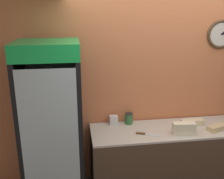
{
  "coord_description": "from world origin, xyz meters",
  "views": [
    {
      "loc": [
        -1.16,
        -2.1,
        2.38
      ],
      "look_at": [
        -0.72,
        0.88,
        1.44
      ],
      "focal_mm": 42.0,
      "sensor_mm": 36.0,
      "label": 1
    }
  ],
  "objects_px": {
    "sandwich_stack_bottom": "(184,131)",
    "napkin_dispenser": "(114,120)",
    "chefs_knife": "(145,134)",
    "sandwich_stack_middle": "(184,126)",
    "sandwich_flat_left": "(193,122)",
    "beverage_cooler": "(52,119)",
    "sandwich_flat_right": "(217,128)",
    "condiment_jar": "(129,118)"
  },
  "relations": [
    {
      "from": "sandwich_stack_bottom",
      "to": "napkin_dispenser",
      "type": "distance_m",
      "value": 0.92
    },
    {
      "from": "sandwich_stack_bottom",
      "to": "chefs_knife",
      "type": "relative_size",
      "value": 0.93
    },
    {
      "from": "sandwich_stack_bottom",
      "to": "sandwich_stack_middle",
      "type": "relative_size",
      "value": 1.01
    },
    {
      "from": "sandwich_flat_left",
      "to": "sandwich_stack_bottom",
      "type": "bearing_deg",
      "value": -133.68
    },
    {
      "from": "napkin_dispenser",
      "to": "chefs_knife",
      "type": "bearing_deg",
      "value": -46.68
    },
    {
      "from": "napkin_dispenser",
      "to": "sandwich_flat_left",
      "type": "bearing_deg",
      "value": -10.12
    },
    {
      "from": "sandwich_stack_bottom",
      "to": "sandwich_flat_left",
      "type": "distance_m",
      "value": 0.33
    },
    {
      "from": "beverage_cooler",
      "to": "sandwich_flat_left",
      "type": "bearing_deg",
      "value": 1.88
    },
    {
      "from": "sandwich_stack_middle",
      "to": "sandwich_flat_right",
      "type": "bearing_deg",
      "value": 6.47
    },
    {
      "from": "beverage_cooler",
      "to": "sandwich_flat_right",
      "type": "distance_m",
      "value": 2.09
    },
    {
      "from": "beverage_cooler",
      "to": "condiment_jar",
      "type": "distance_m",
      "value": 1.03
    },
    {
      "from": "beverage_cooler",
      "to": "napkin_dispenser",
      "type": "distance_m",
      "value": 0.84
    },
    {
      "from": "sandwich_stack_bottom",
      "to": "condiment_jar",
      "type": "relative_size",
      "value": 1.93
    },
    {
      "from": "sandwich_stack_bottom",
      "to": "chefs_knife",
      "type": "height_order",
      "value": "sandwich_stack_bottom"
    },
    {
      "from": "sandwich_stack_bottom",
      "to": "sandwich_flat_left",
      "type": "xyz_separation_m",
      "value": [
        0.23,
        0.24,
        0.0
      ]
    },
    {
      "from": "sandwich_flat_right",
      "to": "condiment_jar",
      "type": "distance_m",
      "value": 1.15
    },
    {
      "from": "sandwich_flat_right",
      "to": "napkin_dispenser",
      "type": "xyz_separation_m",
      "value": [
        -1.3,
        0.37,
        0.03
      ]
    },
    {
      "from": "chefs_knife",
      "to": "condiment_jar",
      "type": "distance_m",
      "value": 0.38
    },
    {
      "from": "chefs_knife",
      "to": "napkin_dispenser",
      "type": "relative_size",
      "value": 2.59
    },
    {
      "from": "chefs_knife",
      "to": "condiment_jar",
      "type": "relative_size",
      "value": 2.07
    },
    {
      "from": "beverage_cooler",
      "to": "sandwich_flat_right",
      "type": "bearing_deg",
      "value": -3.37
    },
    {
      "from": "sandwich_flat_right",
      "to": "sandwich_stack_bottom",
      "type": "bearing_deg",
      "value": -173.53
    },
    {
      "from": "sandwich_stack_bottom",
      "to": "sandwich_flat_right",
      "type": "height_order",
      "value": "sandwich_stack_bottom"
    },
    {
      "from": "sandwich_flat_left",
      "to": "napkin_dispenser",
      "type": "height_order",
      "value": "napkin_dispenser"
    },
    {
      "from": "beverage_cooler",
      "to": "sandwich_stack_bottom",
      "type": "distance_m",
      "value": 1.62
    },
    {
      "from": "beverage_cooler",
      "to": "sandwich_flat_right",
      "type": "xyz_separation_m",
      "value": [
        2.08,
        -0.12,
        -0.21
      ]
    },
    {
      "from": "sandwich_flat_left",
      "to": "napkin_dispenser",
      "type": "distance_m",
      "value": 1.06
    },
    {
      "from": "beverage_cooler",
      "to": "sandwich_flat_left",
      "type": "distance_m",
      "value": 1.84
    },
    {
      "from": "beverage_cooler",
      "to": "condiment_jar",
      "type": "relative_size",
      "value": 13.63
    },
    {
      "from": "sandwich_flat_left",
      "to": "chefs_knife",
      "type": "bearing_deg",
      "value": -165.95
    },
    {
      "from": "sandwich_stack_middle",
      "to": "napkin_dispenser",
      "type": "xyz_separation_m",
      "value": [
        -0.82,
        0.42,
        -0.06
      ]
    },
    {
      "from": "sandwich_stack_middle",
      "to": "sandwich_stack_bottom",
      "type": "bearing_deg",
      "value": 0.0
    },
    {
      "from": "chefs_knife",
      "to": "napkin_dispenser",
      "type": "bearing_deg",
      "value": 133.32
    },
    {
      "from": "napkin_dispenser",
      "to": "sandwich_stack_bottom",
      "type": "bearing_deg",
      "value": -27.33
    },
    {
      "from": "sandwich_stack_middle",
      "to": "condiment_jar",
      "type": "distance_m",
      "value": 0.74
    },
    {
      "from": "sandwich_flat_right",
      "to": "chefs_knife",
      "type": "distance_m",
      "value": 0.96
    },
    {
      "from": "sandwich_flat_left",
      "to": "condiment_jar",
      "type": "bearing_deg",
      "value": 168.04
    },
    {
      "from": "beverage_cooler",
      "to": "condiment_jar",
      "type": "bearing_deg",
      "value": 13.49
    },
    {
      "from": "sandwich_stack_middle",
      "to": "condiment_jar",
      "type": "relative_size",
      "value": 1.91
    },
    {
      "from": "sandwich_flat_right",
      "to": "condiment_jar",
      "type": "bearing_deg",
      "value": 161.76
    },
    {
      "from": "sandwich_stack_bottom",
      "to": "sandwich_stack_middle",
      "type": "xyz_separation_m",
      "value": [
        0.0,
        0.0,
        0.08
      ]
    },
    {
      "from": "condiment_jar",
      "to": "napkin_dispenser",
      "type": "distance_m",
      "value": 0.21
    }
  ]
}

